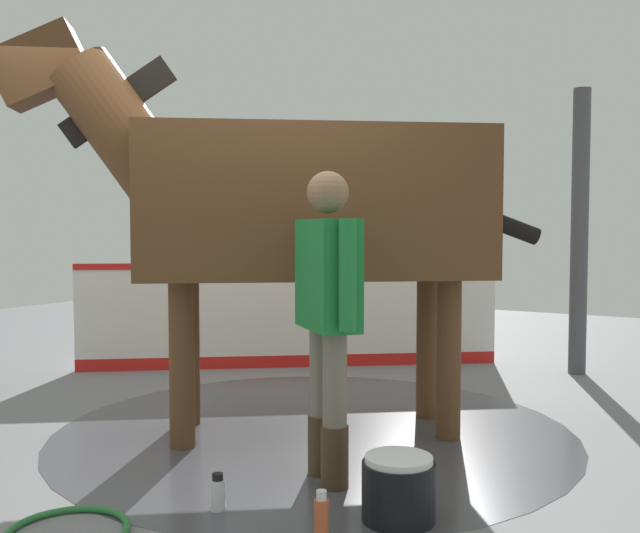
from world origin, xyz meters
name	(u,v)px	position (x,y,z in m)	size (l,w,h in m)	color
ground_plane	(254,439)	(0.00, 0.00, -0.01)	(16.00, 16.00, 0.02)	gray
wet_patch	(314,430)	(0.34, -0.26, 0.00)	(3.51, 3.51, 0.00)	#4C4C54
barrier_wall	(291,319)	(2.15, 1.05, 0.48)	(2.51, 3.42, 1.04)	white
roof_post_far	(579,232)	(3.22, -1.48, 1.34)	(0.16, 0.16, 2.68)	#4C4C51
horse	(295,203)	(0.26, -0.16, 1.55)	(2.39, 3.07, 2.69)	brown
handler	(328,304)	(-0.45, -0.80, 0.98)	(0.49, 0.53, 1.69)	#47331E
wash_bucket	(399,489)	(-0.74, -1.35, 0.15)	(0.35, 0.35, 0.31)	black
bottle_shampoo	(218,493)	(-1.07, -0.53, 0.08)	(0.08, 0.08, 0.18)	white
bottle_spray	(321,518)	(-1.12, -1.14, 0.11)	(0.07, 0.07, 0.23)	#CC5933
hose_coil	(67,532)	(-1.64, -0.12, 0.02)	(0.56, 0.56, 0.03)	#267233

